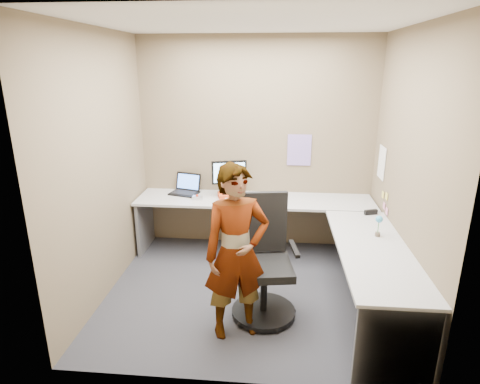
# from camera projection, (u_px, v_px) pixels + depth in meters

# --- Properties ---
(ground) EXTENTS (3.00, 3.00, 0.00)m
(ground) POSITION_uv_depth(u_px,v_px,m) (248.00, 292.00, 4.34)
(ground) COLOR #28282D
(ground) RESTS_ON ground
(wall_back) EXTENTS (3.00, 0.00, 3.00)m
(wall_back) POSITION_uv_depth(u_px,v_px,m) (256.00, 145.00, 5.16)
(wall_back) COLOR brown
(wall_back) RESTS_ON ground
(wall_right) EXTENTS (0.00, 2.70, 2.70)m
(wall_right) POSITION_uv_depth(u_px,v_px,m) (407.00, 175.00, 3.79)
(wall_right) COLOR brown
(wall_right) RESTS_ON ground
(wall_left) EXTENTS (0.00, 2.70, 2.70)m
(wall_left) POSITION_uv_depth(u_px,v_px,m) (102.00, 168.00, 4.05)
(wall_left) COLOR brown
(wall_left) RESTS_ON ground
(ceiling) EXTENTS (3.00, 3.00, 0.00)m
(ceiling) POSITION_uv_depth(u_px,v_px,m) (250.00, 22.00, 3.51)
(ceiling) COLOR white
(ceiling) RESTS_ON wall_back
(desk) EXTENTS (2.98, 2.58, 0.73)m
(desk) POSITION_uv_depth(u_px,v_px,m) (290.00, 229.00, 4.48)
(desk) COLOR #AAAAAA
(desk) RESTS_ON ground
(paper_ream) EXTENTS (0.32, 0.27, 0.05)m
(paper_ream) POSITION_uv_depth(u_px,v_px,m) (229.00, 195.00, 5.09)
(paper_ream) COLOR red
(paper_ream) RESTS_ON desk
(monitor) EXTENTS (0.43, 0.18, 0.42)m
(monitor) POSITION_uv_depth(u_px,v_px,m) (229.00, 174.00, 5.02)
(monitor) COLOR black
(monitor) RESTS_ON paper_ream
(laptop) EXTENTS (0.41, 0.37, 0.25)m
(laptop) POSITION_uv_depth(u_px,v_px,m) (186.00, 188.00, 5.26)
(laptop) COLOR black
(laptop) RESTS_ON desk
(trackball_mouse) EXTENTS (0.12, 0.08, 0.07)m
(trackball_mouse) POSITION_uv_depth(u_px,v_px,m) (197.00, 197.00, 5.01)
(trackball_mouse) COLOR #B7B7BC
(trackball_mouse) RESTS_ON desk
(origami) EXTENTS (0.10, 0.10, 0.06)m
(origami) POSITION_uv_depth(u_px,v_px,m) (226.00, 197.00, 5.01)
(origami) COLOR white
(origami) RESTS_ON desk
(stapler) EXTENTS (0.16, 0.08, 0.05)m
(stapler) POSITION_uv_depth(u_px,v_px,m) (371.00, 212.00, 4.51)
(stapler) COLOR black
(stapler) RESTS_ON desk
(flower) EXTENTS (0.07, 0.07, 0.22)m
(flower) POSITION_uv_depth(u_px,v_px,m) (379.00, 223.00, 3.91)
(flower) COLOR brown
(flower) RESTS_ON desk
(calendar_purple) EXTENTS (0.30, 0.01, 0.40)m
(calendar_purple) POSITION_uv_depth(u_px,v_px,m) (299.00, 150.00, 5.11)
(calendar_purple) COLOR #846BB7
(calendar_purple) RESTS_ON wall_back
(calendar_white) EXTENTS (0.01, 0.28, 0.38)m
(calendar_white) POSITION_uv_depth(u_px,v_px,m) (382.00, 163.00, 4.68)
(calendar_white) COLOR white
(calendar_white) RESTS_ON wall_right
(sticky_note_a) EXTENTS (0.01, 0.07, 0.07)m
(sticky_note_a) POSITION_uv_depth(u_px,v_px,m) (387.00, 196.00, 4.44)
(sticky_note_a) COLOR #F2E059
(sticky_note_a) RESTS_ON wall_right
(sticky_note_b) EXTENTS (0.01, 0.07, 0.07)m
(sticky_note_b) POSITION_uv_depth(u_px,v_px,m) (384.00, 206.00, 4.53)
(sticky_note_b) COLOR pink
(sticky_note_b) RESTS_ON wall_right
(sticky_note_c) EXTENTS (0.01, 0.07, 0.07)m
(sticky_note_c) POSITION_uv_depth(u_px,v_px,m) (387.00, 211.00, 4.42)
(sticky_note_c) COLOR pink
(sticky_note_c) RESTS_ON wall_right
(sticky_note_d) EXTENTS (0.01, 0.07, 0.07)m
(sticky_note_d) POSITION_uv_depth(u_px,v_px,m) (383.00, 195.00, 4.59)
(sticky_note_d) COLOR #F2E059
(sticky_note_d) RESTS_ON wall_right
(office_chair) EXTENTS (0.64, 0.62, 1.17)m
(office_chair) POSITION_uv_depth(u_px,v_px,m) (263.00, 268.00, 3.85)
(office_chair) COLOR black
(office_chair) RESTS_ON ground
(person) EXTENTS (0.68, 0.56, 1.58)m
(person) POSITION_uv_depth(u_px,v_px,m) (237.00, 253.00, 3.46)
(person) COLOR #999399
(person) RESTS_ON ground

